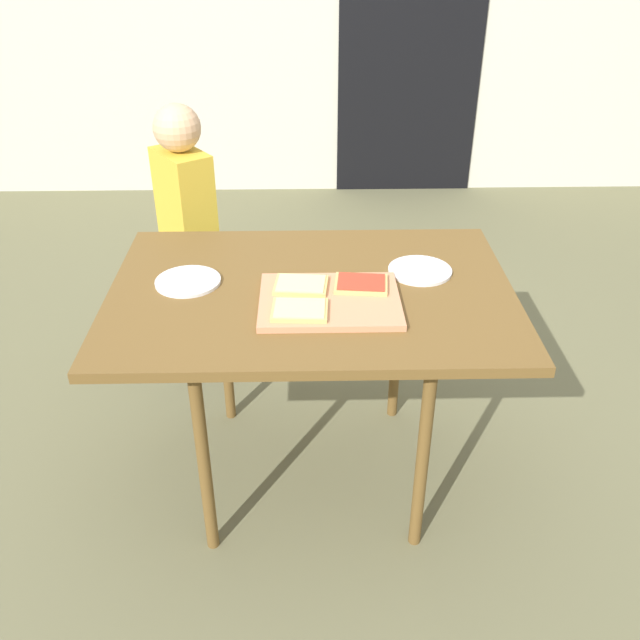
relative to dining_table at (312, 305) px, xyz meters
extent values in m
plane|color=#6B6848|center=(0.00, 0.00, -0.67)|extent=(16.00, 16.00, 0.00)
cube|color=black|center=(0.65, 2.73, 0.33)|extent=(0.90, 0.02, 2.00)
cube|color=brown|center=(0.00, 0.00, 0.04)|extent=(1.18, 0.83, 0.03)
cylinder|color=brown|center=(-0.31, -0.31, -0.32)|extent=(0.04, 0.04, 0.70)
cylinder|color=brown|center=(0.31, -0.31, -0.32)|extent=(0.04, 0.04, 0.70)
cylinder|color=brown|center=(-0.31, 0.31, -0.32)|extent=(0.04, 0.04, 0.70)
cylinder|color=brown|center=(0.31, 0.31, -0.32)|extent=(0.04, 0.04, 0.70)
cube|color=tan|center=(0.05, -0.09, 0.07)|extent=(0.39, 0.31, 0.02)
cube|color=#DBB565|center=(-0.03, -0.02, 0.08)|extent=(0.16, 0.13, 0.01)
cube|color=#F9E892|center=(-0.03, -0.02, 0.09)|extent=(0.15, 0.12, 0.00)
cube|color=#DBB565|center=(0.14, -0.02, 0.08)|extent=(0.16, 0.13, 0.01)
cube|color=red|center=(0.14, -0.02, 0.09)|extent=(0.15, 0.12, 0.00)
cube|color=#DBB565|center=(-0.03, -0.17, 0.08)|extent=(0.16, 0.13, 0.01)
cube|color=#F9E892|center=(-0.03, -0.17, 0.09)|extent=(0.14, 0.11, 0.00)
cylinder|color=white|center=(0.33, 0.10, 0.06)|extent=(0.19, 0.19, 0.01)
cylinder|color=silver|center=(-0.37, 0.04, 0.06)|extent=(0.19, 0.19, 0.01)
cylinder|color=#373646|center=(-0.50, 0.72, -0.40)|extent=(0.09, 0.09, 0.55)
cylinder|color=#373646|center=(-0.42, 0.60, -0.40)|extent=(0.09, 0.09, 0.55)
cube|color=gold|center=(-0.46, 0.66, 0.07)|extent=(0.25, 0.28, 0.38)
sphere|color=#E2B181|center=(-0.46, 0.66, 0.34)|extent=(0.17, 0.17, 0.17)
camera|label=1|loc=(-0.01, -1.76, 1.03)|focal=38.57mm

